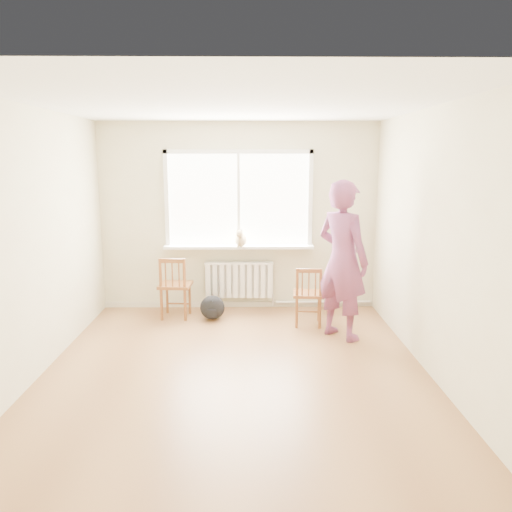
{
  "coord_description": "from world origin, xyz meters",
  "views": [
    {
      "loc": [
        0.15,
        -4.96,
        2.19
      ],
      "look_at": [
        0.23,
        1.2,
        0.98
      ],
      "focal_mm": 35.0,
      "sensor_mm": 36.0,
      "label": 1
    }
  ],
  "objects_px": {
    "chair_left": "(175,287)",
    "backpack": "(212,307)",
    "chair_right": "(308,296)",
    "cat": "(241,239)",
    "person": "(342,260)"
  },
  "relations": [
    {
      "from": "cat",
      "to": "person",
      "type": "bearing_deg",
      "value": -33.77
    },
    {
      "from": "chair_left",
      "to": "chair_right",
      "type": "distance_m",
      "value": 1.84
    },
    {
      "from": "chair_right",
      "to": "cat",
      "type": "bearing_deg",
      "value": -32.33
    },
    {
      "from": "cat",
      "to": "backpack",
      "type": "xyz_separation_m",
      "value": [
        -0.39,
        -0.41,
        -0.89
      ]
    },
    {
      "from": "chair_right",
      "to": "cat",
      "type": "xyz_separation_m",
      "value": [
        -0.9,
        0.69,
        0.66
      ]
    },
    {
      "from": "chair_right",
      "to": "person",
      "type": "distance_m",
      "value": 0.79
    },
    {
      "from": "chair_right",
      "to": "person",
      "type": "xyz_separation_m",
      "value": [
        0.35,
        -0.42,
        0.57
      ]
    },
    {
      "from": "person",
      "to": "backpack",
      "type": "xyz_separation_m",
      "value": [
        -1.64,
        0.7,
        -0.8
      ]
    },
    {
      "from": "chair_right",
      "to": "backpack",
      "type": "xyz_separation_m",
      "value": [
        -1.29,
        0.28,
        -0.23
      ]
    },
    {
      "from": "cat",
      "to": "backpack",
      "type": "relative_size",
      "value": 1.19
    },
    {
      "from": "person",
      "to": "cat",
      "type": "bearing_deg",
      "value": 7.02
    },
    {
      "from": "chair_left",
      "to": "backpack",
      "type": "relative_size",
      "value": 2.57
    },
    {
      "from": "cat",
      "to": "chair_left",
      "type": "bearing_deg",
      "value": -151.91
    },
    {
      "from": "person",
      "to": "cat",
      "type": "distance_m",
      "value": 1.67
    },
    {
      "from": "chair_left",
      "to": "backpack",
      "type": "bearing_deg",
      "value": 176.64
    }
  ]
}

